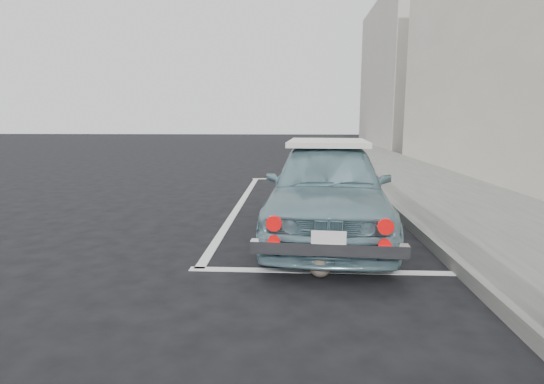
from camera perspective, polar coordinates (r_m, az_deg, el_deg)
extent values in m
plane|color=black|center=(5.08, 1.55, -8.59)|extent=(80.00, 80.00, 0.00)
cube|color=#60605C|center=(7.64, 26.76, -2.79)|extent=(2.80, 40.00, 0.15)
cube|color=black|center=(9.92, 30.50, 7.30)|extent=(0.10, 16.00, 2.40)
cube|color=#CA4511|center=(13.56, 24.30, 21.76)|extent=(0.10, 2.00, 1.60)
cube|color=blue|center=(15.79, 20.97, 20.14)|extent=(0.10, 2.00, 1.60)
cube|color=#B6AEA5|center=(25.70, 17.58, 14.73)|extent=(3.50, 10.00, 8.00)
cube|color=silver|center=(4.62, 7.71, -10.53)|extent=(3.00, 0.12, 0.01)
cube|color=silver|center=(11.44, 4.87, 1.74)|extent=(3.00, 0.12, 0.01)
cube|color=silver|center=(8.04, -4.34, -1.68)|extent=(0.12, 7.00, 0.01)
imported|color=#7096A2|center=(5.92, 7.42, 0.64)|extent=(1.84, 4.02, 1.34)
cube|color=silver|center=(6.24, 7.51, 6.64)|extent=(1.20, 1.56, 0.07)
cube|color=silver|center=(4.12, 7.57, -7.55)|extent=(1.50, 0.22, 0.12)
cube|color=white|center=(4.05, 7.61, -6.39)|extent=(0.33, 0.04, 0.17)
cylinder|color=red|center=(4.05, 0.25, -4.24)|extent=(0.15, 0.05, 0.15)
cylinder|color=red|center=(4.07, 15.03, -4.52)|extent=(0.15, 0.05, 0.15)
cylinder|color=red|center=(4.10, 0.25, -6.68)|extent=(0.12, 0.05, 0.12)
cylinder|color=red|center=(4.11, 14.92, -6.95)|extent=(0.12, 0.05, 0.12)
ellipsoid|color=#766B5A|center=(4.46, 6.53, -9.67)|extent=(0.28, 0.39, 0.22)
sphere|color=#766B5A|center=(4.28, 6.43, -9.43)|extent=(0.14, 0.14, 0.14)
cone|color=#766B5A|center=(4.26, 5.93, -8.51)|extent=(0.05, 0.05, 0.05)
cone|color=#766B5A|center=(4.25, 6.97, -8.55)|extent=(0.05, 0.05, 0.05)
cylinder|color=#766B5A|center=(4.66, 7.31, -9.83)|extent=(0.10, 0.24, 0.03)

